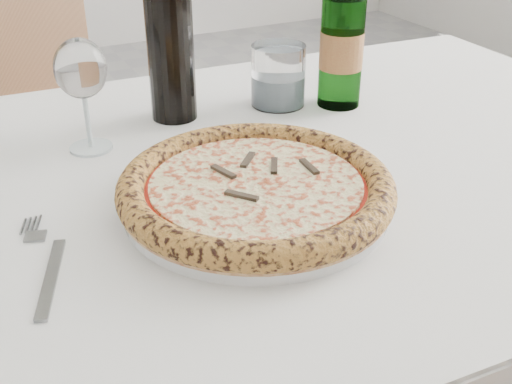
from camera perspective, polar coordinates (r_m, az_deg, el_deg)
dining_table at (r=0.89m, az=-2.93°, el=-3.41°), size 1.47×0.91×0.76m
chair_far at (r=1.61m, az=-17.63°, el=5.21°), size 0.51×0.51×0.93m
plate at (r=0.76m, az=0.00°, el=-0.74°), size 0.31×0.31×0.02m
pizza at (r=0.75m, az=-0.00°, el=0.43°), size 0.33×0.33×0.03m
fork at (r=0.70m, az=-18.20°, el=-6.04°), size 0.06×0.19×0.00m
wine_glass at (r=0.90m, az=-15.30°, el=10.27°), size 0.07×0.07×0.16m
tumbler at (r=1.06m, az=1.98°, el=9.96°), size 0.09×0.09×0.10m
beer_bottle at (r=1.04m, az=7.66°, el=13.27°), size 0.07×0.07×0.27m
wine_bottle at (r=0.99m, az=-7.65°, el=13.25°), size 0.07×0.07×0.29m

